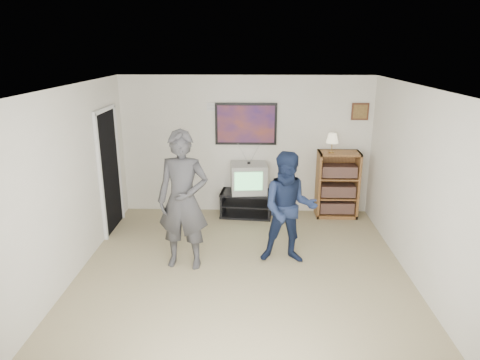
# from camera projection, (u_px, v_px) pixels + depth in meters

# --- Properties ---
(room_shell) EXTENTS (4.51, 5.00, 2.51)m
(room_shell) POSITION_uv_depth(u_px,v_px,m) (243.00, 182.00, 5.69)
(room_shell) COLOR #7D6C4F
(room_shell) RESTS_ON ground
(media_stand) EXTENTS (0.96, 0.60, 0.46)m
(media_stand) POSITION_uv_depth(u_px,v_px,m) (246.00, 204.00, 7.79)
(media_stand) COLOR black
(media_stand) RESTS_ON room_shell
(crt_television) EXTENTS (0.67, 0.58, 0.52)m
(crt_television) POSITION_uv_depth(u_px,v_px,m) (249.00, 178.00, 7.65)
(crt_television) COLOR #A0A19C
(crt_television) RESTS_ON media_stand
(bookshelf) EXTENTS (0.73, 0.42, 1.20)m
(bookshelf) POSITION_uv_depth(u_px,v_px,m) (337.00, 184.00, 7.68)
(bookshelf) COLOR brown
(bookshelf) RESTS_ON room_shell
(table_lamp) EXTENTS (0.21, 0.21, 0.34)m
(table_lamp) POSITION_uv_depth(u_px,v_px,m) (332.00, 143.00, 7.41)
(table_lamp) COLOR beige
(table_lamp) RESTS_ON bookshelf
(person_tall) EXTENTS (0.75, 0.53, 1.94)m
(person_tall) POSITION_uv_depth(u_px,v_px,m) (183.00, 201.00, 5.80)
(person_tall) COLOR #373639
(person_tall) RESTS_ON room_shell
(person_short) EXTENTS (0.81, 0.64, 1.62)m
(person_short) POSITION_uv_depth(u_px,v_px,m) (289.00, 208.00, 5.96)
(person_short) COLOR #172241
(person_short) RESTS_ON room_shell
(controller_left) EXTENTS (0.08, 0.13, 0.04)m
(controller_left) POSITION_uv_depth(u_px,v_px,m) (186.00, 179.00, 5.90)
(controller_left) COLOR white
(controller_left) RESTS_ON person_tall
(controller_right) EXTENTS (0.05, 0.11, 0.03)m
(controller_right) POSITION_uv_depth(u_px,v_px,m) (291.00, 180.00, 6.09)
(controller_right) COLOR white
(controller_right) RESTS_ON person_short
(poster) EXTENTS (1.10, 0.03, 0.75)m
(poster) POSITION_uv_depth(u_px,v_px,m) (246.00, 124.00, 7.60)
(poster) COLOR black
(poster) RESTS_ON room_shell
(air_vent) EXTENTS (0.28, 0.02, 0.14)m
(air_vent) POSITION_uv_depth(u_px,v_px,m) (215.00, 107.00, 7.53)
(air_vent) COLOR white
(air_vent) RESTS_ON room_shell
(small_picture) EXTENTS (0.30, 0.03, 0.30)m
(small_picture) POSITION_uv_depth(u_px,v_px,m) (360.00, 112.00, 7.48)
(small_picture) COLOR #492D17
(small_picture) RESTS_ON room_shell
(doorway) EXTENTS (0.03, 0.85, 2.00)m
(doorway) POSITION_uv_depth(u_px,v_px,m) (109.00, 172.00, 7.03)
(doorway) COLOR black
(doorway) RESTS_ON room_shell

